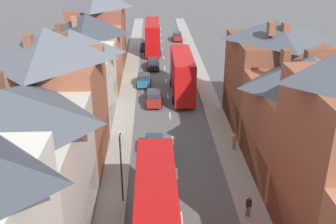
% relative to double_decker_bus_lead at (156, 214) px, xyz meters
% --- Properties ---
extents(pavement_left, '(2.20, 104.00, 0.14)m').
position_rel_double_decker_bus_lead_xyz_m(pavement_left, '(-3.29, 28.92, -2.75)').
color(pavement_left, gray).
rests_on(pavement_left, ground).
extents(pavement_right, '(2.20, 104.00, 0.14)m').
position_rel_double_decker_bus_lead_xyz_m(pavement_right, '(6.91, 28.92, -2.75)').
color(pavement_right, gray).
rests_on(pavement_right, ground).
extents(centre_line_dashes, '(0.14, 97.80, 0.01)m').
position_rel_double_decker_bus_lead_xyz_m(centre_line_dashes, '(1.81, 26.92, -2.81)').
color(centre_line_dashes, silver).
rests_on(centre_line_dashes, ground).
extents(terrace_row_left, '(8.00, 67.40, 13.46)m').
position_rel_double_decker_bus_lead_xyz_m(terrace_row_left, '(-8.38, 11.47, 2.87)').
color(terrace_row_left, '#ADB2B7').
rests_on(terrace_row_left, ground).
extents(double_decker_bus_lead, '(2.74, 10.80, 5.30)m').
position_rel_double_decker_bus_lead_xyz_m(double_decker_bus_lead, '(0.00, 0.00, 0.00)').
color(double_decker_bus_lead, '#B70F0F').
rests_on(double_decker_bus_lead, ground).
extents(double_decker_bus_mid_street, '(2.74, 10.80, 5.30)m').
position_rel_double_decker_bus_lead_xyz_m(double_decker_bus_mid_street, '(3.60, 27.30, 0.00)').
color(double_decker_bus_mid_street, red).
rests_on(double_decker_bus_mid_street, ground).
extents(double_decker_bus_far_approaching, '(2.74, 10.80, 5.30)m').
position_rel_double_decker_bus_lead_xyz_m(double_decker_bus_far_approaching, '(0.00, 48.85, 0.00)').
color(double_decker_bus_far_approaching, '#B70F0F').
rests_on(double_decker_bus_far_approaching, ground).
extents(car_near_blue, '(1.90, 4.14, 1.66)m').
position_rel_double_decker_bus_lead_xyz_m(car_near_blue, '(4.91, 57.37, -1.98)').
color(car_near_blue, maroon).
rests_on(car_near_blue, ground).
extents(car_parked_left_a, '(1.90, 4.13, 1.66)m').
position_rel_double_decker_bus_lead_xyz_m(car_parked_left_a, '(0.01, 12.43, -1.98)').
color(car_parked_left_a, navy).
rests_on(car_parked_left_a, ground).
extents(car_parked_right_a, '(1.90, 3.94, 1.68)m').
position_rel_double_decker_bus_lead_xyz_m(car_parked_right_a, '(-1.29, 31.09, -1.98)').
color(car_parked_right_a, '#236093').
rests_on(car_parked_right_a, ground).
extents(car_parked_left_b, '(1.90, 4.49, 1.70)m').
position_rel_double_decker_bus_lead_xyz_m(car_parked_left_b, '(0.01, 24.44, -1.96)').
color(car_parked_left_b, maroon).
rests_on(car_parked_left_b, ground).
extents(car_mid_white, '(1.90, 3.80, 1.59)m').
position_rel_double_decker_bus_lead_xyz_m(car_mid_white, '(-1.29, 50.28, -2.01)').
color(car_mid_white, navy).
rests_on(car_mid_white, ground).
extents(car_far_grey, '(1.90, 4.58, 1.63)m').
position_rel_double_decker_bus_lead_xyz_m(car_far_grey, '(0.01, 38.82, -1.99)').
color(car_far_grey, black).
rests_on(car_far_grey, ground).
extents(pedestrian_mid_left, '(0.36, 0.22, 1.61)m').
position_rel_double_decker_bus_lead_xyz_m(pedestrian_mid_left, '(6.47, 2.96, -1.78)').
color(pedestrian_mid_left, brown).
rests_on(pedestrian_mid_left, pavement_right).
extents(pedestrian_mid_right, '(0.36, 0.22, 1.61)m').
position_rel_double_decker_bus_lead_xyz_m(pedestrian_mid_right, '(7.35, 12.59, -1.78)').
color(pedestrian_mid_right, gray).
rests_on(pedestrian_mid_right, pavement_right).
extents(street_lamp, '(0.20, 1.12, 5.50)m').
position_rel_double_decker_bus_lead_xyz_m(street_lamp, '(-2.44, 5.27, 0.43)').
color(street_lamp, black).
rests_on(street_lamp, ground).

